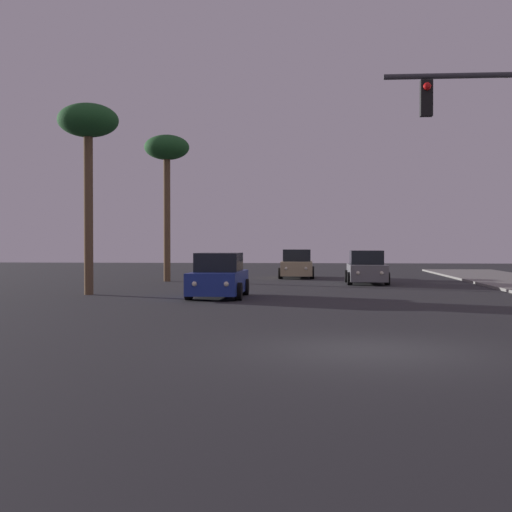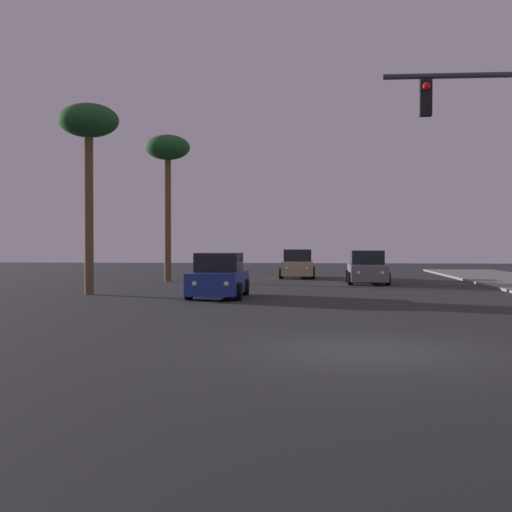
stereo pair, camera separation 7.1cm
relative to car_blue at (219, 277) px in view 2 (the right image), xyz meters
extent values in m
plane|color=#28282B|center=(4.63, -12.99, -0.76)|extent=(120.00, 120.00, 0.00)
cube|color=navy|center=(0.00, -0.04, -0.18)|extent=(1.88, 4.23, 0.80)
cube|color=black|center=(0.00, 0.11, 0.57)|extent=(1.64, 2.03, 0.70)
cylinder|color=black|center=(-0.90, -1.34, -0.44)|extent=(0.24, 0.64, 0.64)
cylinder|color=black|center=(0.90, -1.34, -0.44)|extent=(0.24, 0.64, 0.64)
cylinder|color=black|center=(-0.90, 1.27, -0.44)|extent=(0.24, 0.64, 0.64)
cylinder|color=black|center=(0.90, 1.27, -0.44)|extent=(0.24, 0.64, 0.64)
sphere|color=#F2EACC|center=(-0.56, -2.16, -0.13)|extent=(0.18, 0.18, 0.18)
sphere|color=#F2EACC|center=(0.56, -2.16, -0.13)|extent=(0.18, 0.18, 0.18)
cube|color=slate|center=(6.24, 9.64, -0.18)|extent=(1.80, 4.20, 0.80)
cube|color=black|center=(6.24, 9.79, 0.57)|extent=(1.60, 2.00, 0.70)
cylinder|color=black|center=(5.34, 8.34, -0.44)|extent=(0.24, 0.64, 0.64)
cylinder|color=black|center=(7.14, 8.34, -0.44)|extent=(0.24, 0.64, 0.64)
cylinder|color=black|center=(5.34, 10.94, -0.44)|extent=(0.24, 0.64, 0.64)
cylinder|color=black|center=(7.14, 10.94, -0.44)|extent=(0.24, 0.64, 0.64)
sphere|color=#F2EACC|center=(5.68, 7.52, -0.13)|extent=(0.18, 0.18, 0.18)
sphere|color=#F2EACC|center=(6.80, 7.52, -0.13)|extent=(0.18, 0.18, 0.18)
cube|color=tan|center=(2.59, 15.46, -0.18)|extent=(1.84, 4.22, 0.80)
cube|color=black|center=(2.59, 15.61, 0.57)|extent=(1.62, 2.02, 0.70)
cylinder|color=black|center=(1.69, 14.15, -0.44)|extent=(0.24, 0.64, 0.64)
cylinder|color=black|center=(3.49, 14.15, -0.44)|extent=(0.24, 0.64, 0.64)
cylinder|color=black|center=(1.69, 16.76, -0.44)|extent=(0.24, 0.64, 0.64)
cylinder|color=black|center=(3.49, 16.76, -0.44)|extent=(0.24, 0.64, 0.64)
sphere|color=#F2EACC|center=(2.04, 13.34, -0.13)|extent=(0.18, 0.18, 0.18)
sphere|color=#F2EACC|center=(3.15, 13.34, -0.13)|extent=(0.18, 0.18, 0.18)
cube|color=black|center=(6.38, -8.43, 4.91)|extent=(0.30, 0.24, 0.90)
sphere|color=red|center=(6.38, -8.57, 5.18)|extent=(0.20, 0.20, 0.20)
ellipsoid|color=silver|center=(11.47, 3.42, 8.16)|extent=(0.50, 0.24, 0.20)
cylinder|color=brown|center=(-5.33, 1.01, 2.45)|extent=(0.36, 0.36, 6.43)
ellipsoid|color=#1E5123|center=(-5.33, 1.01, 6.15)|extent=(2.40, 2.40, 1.32)
cylinder|color=brown|center=(-4.25, 11.01, 2.58)|extent=(0.36, 0.36, 6.69)
ellipsoid|color=#1E5123|center=(-4.25, 11.01, 6.41)|extent=(2.40, 2.40, 1.32)
camera|label=1|loc=(3.56, -26.60, 1.27)|focal=50.00mm
camera|label=2|loc=(3.63, -26.60, 1.27)|focal=50.00mm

